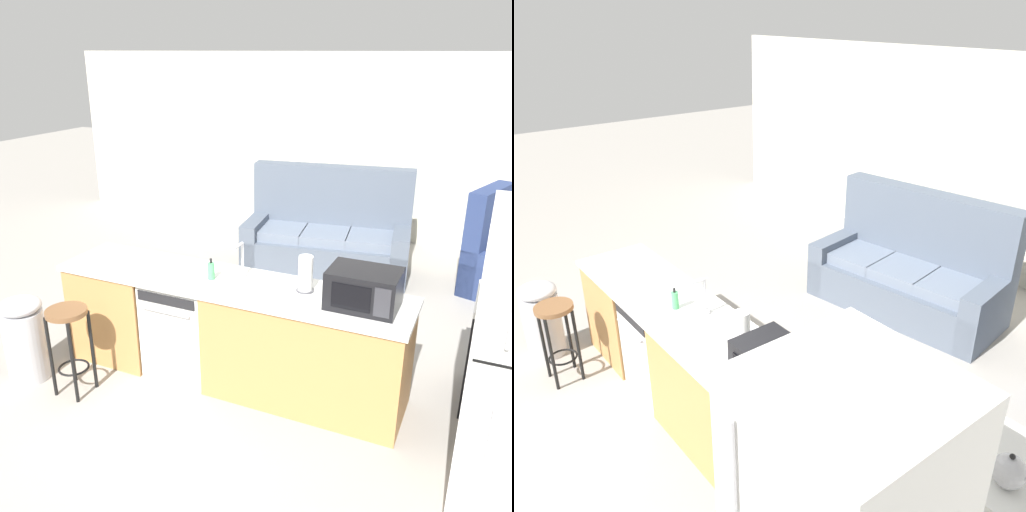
{
  "view_description": "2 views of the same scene",
  "coord_description": "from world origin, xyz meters",
  "views": [
    {
      "loc": [
        2.0,
        -3.49,
        2.62
      ],
      "look_at": [
        0.27,
        0.29,
        1.03
      ],
      "focal_mm": 38.0,
      "sensor_mm": 36.0,
      "label": 1
    },
    {
      "loc": [
        3.34,
        -1.68,
        3.02
      ],
      "look_at": [
        0.12,
        0.82,
        1.15
      ],
      "focal_mm": 38.0,
      "sensor_mm": 36.0,
      "label": 2
    }
  ],
  "objects": [
    {
      "name": "trash_bin",
      "position": [
        -1.4,
        -0.69,
        0.38
      ],
      "size": [
        0.35,
        0.35,
        0.74
      ],
      "color": "#B7B7BC",
      "rests_on": "ground_plane"
    },
    {
      "name": "kettle",
      "position": [
        2.52,
        0.42,
        0.99
      ],
      "size": [
        0.21,
        0.17,
        0.19
      ],
      "color": "#B2B2B7",
      "rests_on": "stove_range"
    },
    {
      "name": "paper_towel_roll",
      "position": [
        0.77,
        0.08,
        1.04
      ],
      "size": [
        0.14,
        0.14,
        0.28
      ],
      "color": "#4C4C51",
      "rests_on": "kitchen_counter"
    },
    {
      "name": "ground_plane",
      "position": [
        0.0,
        0.0,
        0.0
      ],
      "size": [
        24.0,
        24.0,
        0.0
      ],
      "primitive_type": "plane",
      "color": "gray"
    },
    {
      "name": "microwave",
      "position": [
        1.24,
        -0.0,
        1.04
      ],
      "size": [
        0.5,
        0.37,
        0.28
      ],
      "color": "black",
      "rests_on": "kitchen_counter"
    },
    {
      "name": "kitchen_counter",
      "position": [
        0.24,
        0.0,
        0.42
      ],
      "size": [
        2.94,
        0.66,
        0.9
      ],
      "color": "#B77F47",
      "rests_on": "ground_plane"
    },
    {
      "name": "dishwasher",
      "position": [
        -0.25,
        -0.0,
        0.42
      ],
      "size": [
        0.58,
        0.61,
        0.84
      ],
      "color": "silver",
      "rests_on": "ground_plane"
    },
    {
      "name": "wall_back",
      "position": [
        0.3,
        4.2,
        1.3
      ],
      "size": [
        10.0,
        0.06,
        2.6
      ],
      "color": "beige",
      "rests_on": "ground_plane"
    },
    {
      "name": "bar_stool",
      "position": [
        -0.91,
        -0.69,
        0.54
      ],
      "size": [
        0.32,
        0.32,
        0.74
      ],
      "color": "brown",
      "rests_on": "ground_plane"
    },
    {
      "name": "soap_bottle",
      "position": [
        0.01,
        -0.02,
        0.97
      ],
      "size": [
        0.06,
        0.06,
        0.18
      ],
      "color": "#4CB266",
      "rests_on": "kitchen_counter"
    },
    {
      "name": "sink_faucet",
      "position": [
        0.22,
        0.11,
        1.03
      ],
      "size": [
        0.07,
        0.18,
        0.3
      ],
      "color": "silver",
      "rests_on": "kitchen_counter"
    },
    {
      "name": "couch",
      "position": [
        0.13,
        2.77,
        0.39
      ],
      "size": [
        2.11,
        1.18,
        1.27
      ],
      "color": "#515B6B",
      "rests_on": "ground_plane"
    }
  ]
}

